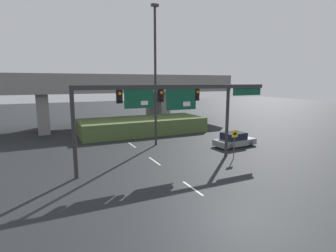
{
  "coord_description": "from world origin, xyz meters",
  "views": [
    {
      "loc": [
        -7.94,
        -9.31,
        6.54
      ],
      "look_at": [
        0.0,
        7.53,
        3.37
      ],
      "focal_mm": 28.0,
      "sensor_mm": 36.0,
      "label": 1
    }
  ],
  "objects": [
    {
      "name": "parked_sedan_near_right",
      "position": [
        9.3,
        11.38,
        0.67
      ],
      "size": [
        4.44,
        2.2,
        1.44
      ],
      "rotation": [
        0.0,
        0.0,
        0.08
      ],
      "color": "gray",
      "rests_on": "ground"
    },
    {
      "name": "speed_limit_sign",
      "position": [
        6.37,
        7.85,
        1.66
      ],
      "size": [
        0.6,
        0.11,
        2.56
      ],
      "color": "#4C4C4C",
      "rests_on": "ground"
    },
    {
      "name": "grass_embankment",
      "position": [
        3.28,
        22.27,
        0.93
      ],
      "size": [
        15.74,
        6.39,
        1.87
      ],
      "color": "#4C6033",
      "rests_on": "ground"
    },
    {
      "name": "lane_markings",
      "position": [
        0.0,
        13.26,
        0.0
      ],
      "size": [
        0.14,
        21.04,
        0.01
      ],
      "color": "silver",
      "rests_on": "ground"
    },
    {
      "name": "highway_light_pole_near",
      "position": [
        2.26,
        15.29,
        7.31
      ],
      "size": [
        0.7,
        0.36,
        13.87
      ],
      "color": "#2D2D30",
      "rests_on": "ground"
    },
    {
      "name": "overpass_bridge",
      "position": [
        -0.0,
        28.95,
        5.34
      ],
      "size": [
        38.7,
        8.3,
        7.51
      ],
      "color": "gray",
      "rests_on": "ground"
    },
    {
      "name": "signal_gantry",
      "position": [
        1.16,
        8.84,
        5.13
      ],
      "size": [
        16.44,
        0.44,
        6.29
      ],
      "color": "#2D2D30",
      "rests_on": "ground"
    },
    {
      "name": "ground_plane",
      "position": [
        0.0,
        0.0,
        0.0
      ],
      "size": [
        160.0,
        160.0,
        0.0
      ],
      "primitive_type": "plane",
      "color": "black"
    }
  ]
}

